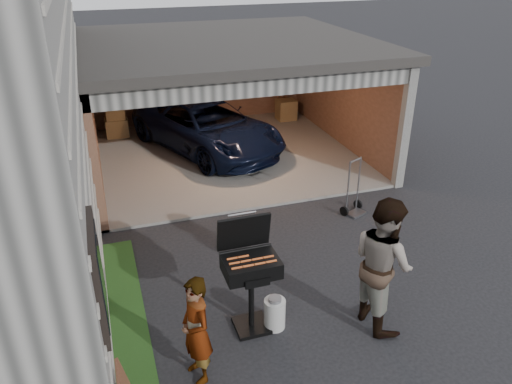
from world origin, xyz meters
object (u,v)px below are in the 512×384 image
minivan (207,129)px  hand_truck (354,203)px  woman (196,331)px  bbq_grill (250,269)px  propane_tank (275,314)px  man (383,263)px

minivan → hand_truck: (2.01, -4.15, -0.41)m
woman → bbq_grill: bearing=112.6°
propane_tank → minivan: bearing=84.6°
minivan → woman: woman is taller
woman → hand_truck: bearing=115.0°
man → woman: bearing=92.3°
minivan → bbq_grill: bearing=-121.0°
man → propane_tank: man is taller
bbq_grill → hand_truck: bearing=40.2°
woman → bbq_grill: size_ratio=0.89×
woman → man: (2.66, 0.24, 0.25)m
woman → minivan: bearing=151.3°
man → hand_truck: (1.21, 2.95, -0.76)m
bbq_grill → hand_truck: bbq_grill is taller
minivan → hand_truck: bearing=-87.0°
minivan → woman: bearing=-127.0°
woman → hand_truck: woman is taller
propane_tank → hand_truck: hand_truck is taller
minivan → man: (0.80, -7.10, 0.35)m
minivan → bbq_grill: bbq_grill is taller
minivan → woman: 7.57m
bbq_grill → propane_tank: bbq_grill is taller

